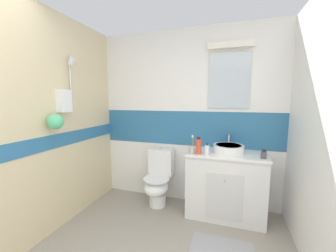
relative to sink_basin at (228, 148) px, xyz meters
name	(u,v)px	position (x,y,z in m)	size (l,w,h in m)	color
wall_back_tiled	(188,117)	(-0.58, 0.29, 0.36)	(3.20, 0.20, 2.50)	white
wall_left_shower_alcove	(41,124)	(-1.94, -0.96, 0.35)	(0.29, 3.48, 2.50)	beige
vanity_cabinet	(225,184)	(-0.03, -0.01, -0.48)	(0.97, 0.52, 0.85)	silver
sink_basin	(228,148)	(0.00, 0.00, 0.00)	(0.38, 0.43, 0.20)	white
toilet	(158,179)	(-0.95, 0.00, -0.53)	(0.37, 0.50, 0.81)	white
toothbrush_cup	(192,149)	(-0.43, -0.19, 0.01)	(0.07, 0.07, 0.23)	#B2ADA3
soap_dispenser	(207,150)	(-0.25, -0.17, 0.00)	(0.06, 0.06, 0.15)	white
lotion_bottle_short	(264,154)	(0.38, -0.16, -0.01)	(0.06, 0.06, 0.11)	#4C4C51
mouthwash_bottle	(199,146)	(-0.35, -0.18, 0.05)	(0.07, 0.07, 0.21)	#D84C33
bath_mat	(222,251)	(-0.02, -0.69, -0.90)	(0.63, 0.43, 0.01)	#99999E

